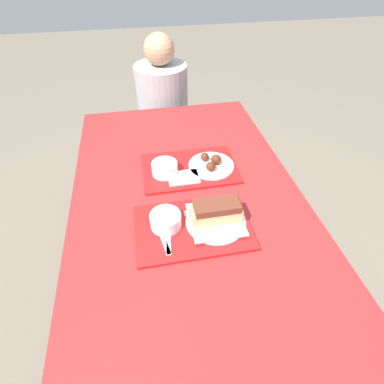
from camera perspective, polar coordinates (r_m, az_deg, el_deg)
ground_plane at (r=1.85m, az=-0.45°, el=-18.94°), size 12.00×12.00×0.00m
picnic_table at (r=1.30m, az=-0.61°, el=-4.34°), size 0.96×1.67×0.77m
picnic_bench_far at (r=2.31m, az=-5.25°, el=9.19°), size 0.91×0.28×0.43m
tray_near at (r=1.12m, az=0.16°, el=-6.74°), size 0.43×0.29×0.01m
tray_far at (r=1.38m, az=-0.44°, el=4.47°), size 0.43×0.29×0.01m
bowl_coleslaw_near at (r=1.10m, az=-5.05°, el=-5.26°), size 0.11×0.11×0.05m
brisket_sandwich_plate at (r=1.11m, az=4.61°, el=-4.38°), size 0.23×0.23×0.10m
plastic_fork_near at (r=1.09m, az=-5.66°, el=-8.41°), size 0.05×0.17×0.00m
plastic_knife_near at (r=1.09m, az=-4.50°, el=-8.26°), size 0.04×0.17×0.00m
condiment_packet at (r=1.16m, az=-0.65°, el=-4.10°), size 0.04×0.03×0.01m
bowl_coleslaw_far at (r=1.34m, az=-5.24°, el=4.63°), size 0.11×0.11×0.05m
wings_plate_far at (r=1.38m, az=3.70°, el=5.41°), size 0.21×0.21×0.06m
napkin_far at (r=1.32m, az=-1.77°, el=2.78°), size 0.14×0.09×0.01m
person_seated_across at (r=2.14m, az=-5.64°, el=17.28°), size 0.34×0.34×0.71m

